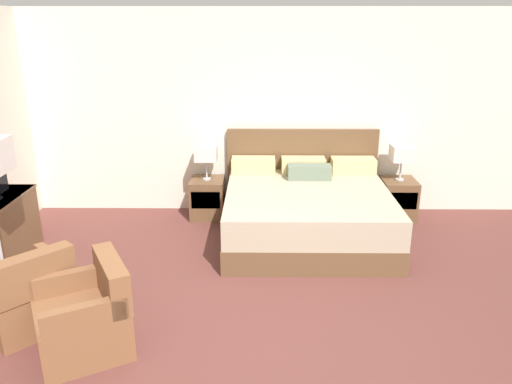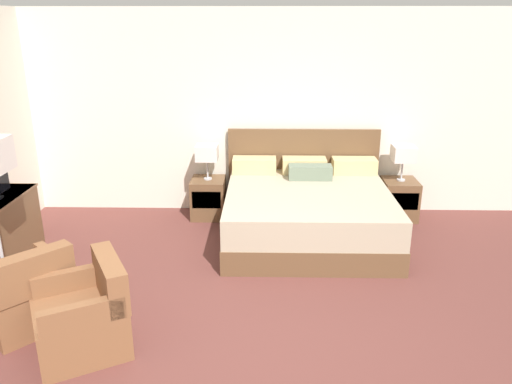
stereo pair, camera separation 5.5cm
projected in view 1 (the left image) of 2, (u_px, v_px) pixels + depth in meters
ground_plane at (254, 348)px, 4.11m from camera, size 9.61×9.61×0.00m
wall_back at (257, 114)px, 6.72m from camera, size 7.37×0.06×2.72m
bed at (307, 211)px, 6.10m from camera, size 2.05×1.97×1.17m
nightstand_left at (208, 198)px, 6.77m from camera, size 0.45×0.48×0.53m
nightstand_right at (398, 199)px, 6.75m from camera, size 0.45×0.48×0.53m
table_lamp_left at (206, 153)px, 6.57m from camera, size 0.29×0.29×0.47m
table_lamp_right at (402, 154)px, 6.54m from camera, size 0.29×0.29×0.47m
armchair_by_window at (27, 297)px, 4.33m from camera, size 0.97×0.97×0.76m
armchair_companion at (87, 318)px, 4.01m from camera, size 0.93×0.93×0.76m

